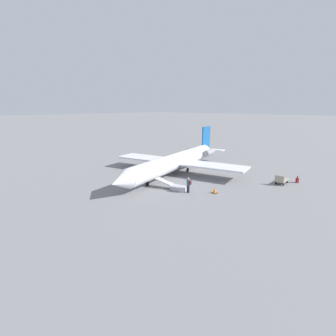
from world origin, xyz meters
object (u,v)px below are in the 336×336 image
(boarding_stairs, at_px, (176,187))
(suitcase, at_px, (297,180))
(luggage_cart, at_px, (282,180))
(airplane_main, at_px, (178,161))
(passenger, at_px, (189,184))

(boarding_stairs, relative_size, suitcase, 4.70)
(boarding_stairs, bearing_deg, luggage_cart, -139.07)
(luggage_cart, xyz_separation_m, suitcase, (-1.81, 1.32, -0.13))
(airplane_main, bearing_deg, suitcase, 101.79)
(luggage_cart, bearing_deg, airplane_main, -72.66)
(airplane_main, distance_m, boarding_stairs, 8.16)
(passenger, xyz_separation_m, luggage_cart, (-10.66, 6.46, -0.54))
(airplane_main, xyz_separation_m, suitcase, (-6.37, 14.61, -1.48))
(suitcase, bearing_deg, luggage_cart, -36.10)
(boarding_stairs, xyz_separation_m, luggage_cart, (-10.78, 8.21, 0.10))
(passenger, bearing_deg, boarding_stairs, -7.85)
(passenger, bearing_deg, suitcase, -133.75)
(passenger, relative_size, luggage_cart, 0.78)
(boarding_stairs, distance_m, passenger, 1.87)
(boarding_stairs, relative_size, luggage_cart, 1.85)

